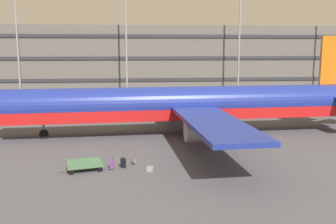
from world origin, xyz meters
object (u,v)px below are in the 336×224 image
Objects in this scene: suitcase_scuffed at (112,164)px; baggage_cart at (85,165)px; airliner at (184,105)px; backpack_red at (134,162)px; suitcase_laid_flat at (123,163)px; suitcase_small at (150,169)px.

baggage_cart is (-1.95, -0.27, 0.03)m from suitcase_scuffed.
suitcase_scuffed is at bearing -121.28° from airliner.
airliner reaches higher than suitcase_scuffed.
airliner is 12.26m from backpack_red.
airliner is 12.74× the size of baggage_cart.
baggage_cart is at bearing -160.42° from backpack_red.
airliner reaches higher than backpack_red.
airliner is at bearing 61.43° from suitcase_laid_flat.
airliner is at bearing 63.07° from backpack_red.
suitcase_laid_flat is at bearing 10.53° from baggage_cart.
airliner reaches higher than baggage_cart.
suitcase_laid_flat is at bearing -136.45° from backpack_red.
baggage_cart reaches higher than backpack_red.
suitcase_scuffed is at bearing -163.63° from suitcase_laid_flat.
suitcase_scuffed is 1.14× the size of suitcase_small.
suitcase_laid_flat is 0.25× the size of baggage_cart.
suitcase_scuffed is 1.89× the size of backpack_red.
suitcase_small is at bearing -23.18° from suitcase_laid_flat.
suitcase_scuffed is 0.91m from suitcase_laid_flat.
backpack_red is at bearing 126.49° from suitcase_small.
airliner is 13.89m from suitcase_scuffed.
suitcase_laid_flat is 1.64× the size of backpack_red.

